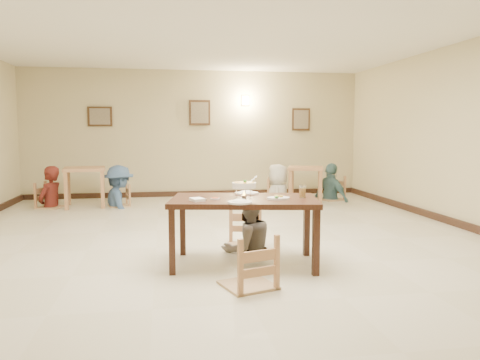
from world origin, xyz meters
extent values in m
plane|color=beige|center=(0.00, 0.00, 0.00)|extent=(10.00, 10.00, 0.00)
plane|color=white|center=(0.00, 0.00, 3.00)|extent=(10.00, 10.00, 0.00)
plane|color=#CBBC90|center=(0.00, 5.00, 1.50)|extent=(10.00, 0.00, 10.00)
plane|color=#CBBC90|center=(0.00, -5.00, 1.50)|extent=(10.00, 0.00, 10.00)
cube|color=black|center=(0.00, 4.97, 0.06)|extent=(8.00, 0.06, 0.12)
cube|color=#3A2416|center=(-2.20, 4.96, 1.90)|extent=(0.55, 0.03, 0.45)
cube|color=gray|center=(-2.20, 4.94, 1.90)|extent=(0.45, 0.01, 0.37)
cube|color=#3A2416|center=(0.10, 4.96, 2.00)|extent=(0.50, 0.03, 0.60)
cube|color=gray|center=(0.10, 4.94, 2.00)|extent=(0.41, 0.01, 0.49)
cube|color=#3A2416|center=(2.60, 4.96, 1.85)|extent=(0.45, 0.03, 0.55)
cube|color=gray|center=(2.60, 4.94, 1.85)|extent=(0.37, 0.01, 0.45)
cube|color=#FFD88C|center=(1.20, 4.96, 2.30)|extent=(0.16, 0.05, 0.22)
cube|color=#3A1D13|center=(0.15, -0.97, 0.76)|extent=(1.83, 1.23, 0.06)
cube|color=#3A1D13|center=(-0.69, -1.23, 0.36)|extent=(0.07, 0.07, 0.73)
cube|color=#3A1D13|center=(0.84, -1.52, 0.36)|extent=(0.07, 0.07, 0.73)
cube|color=#3A1D13|center=(-0.55, -0.42, 0.36)|extent=(0.07, 0.07, 0.73)
cube|color=#3A1D13|center=(0.99, -0.70, 0.36)|extent=(0.07, 0.07, 0.73)
cube|color=tan|center=(0.29, -0.19, 0.48)|extent=(0.49, 0.49, 0.05)
cube|color=tan|center=(0.05, -1.75, 0.48)|extent=(0.49, 0.49, 0.05)
imported|color=gray|center=(0.32, -0.29, 0.77)|extent=(0.89, 0.78, 1.53)
torus|color=silver|center=(0.15, -0.95, 0.91)|extent=(0.22, 0.22, 0.01)
cylinder|color=silver|center=(0.15, -0.95, 0.81)|extent=(0.06, 0.06, 0.03)
cone|color=#FFA526|center=(0.15, -0.95, 0.85)|extent=(0.03, 0.03, 0.05)
cylinder|color=white|center=(0.15, -0.95, 0.94)|extent=(0.28, 0.28, 0.06)
cylinder|color=#AE6F16|center=(0.15, -0.95, 0.97)|extent=(0.24, 0.24, 0.01)
sphere|color=#2D7223|center=(0.16, -0.96, 0.98)|extent=(0.04, 0.04, 0.04)
cylinder|color=silver|center=(0.26, -0.89, 0.99)|extent=(0.13, 0.08, 0.09)
cylinder|color=silver|center=(0.24, -0.90, 0.85)|extent=(0.01, 0.01, 0.13)
cylinder|color=silver|center=(0.07, -0.90, 0.85)|extent=(0.01, 0.01, 0.13)
cylinder|color=silver|center=(0.15, -1.05, 0.85)|extent=(0.01, 0.01, 0.13)
cylinder|color=white|center=(0.24, -0.64, 0.80)|extent=(0.30, 0.30, 0.02)
ellipsoid|color=white|center=(0.24, -0.64, 0.81)|extent=(0.20, 0.16, 0.07)
cylinder|color=white|center=(0.04, -1.34, 0.80)|extent=(0.27, 0.27, 0.02)
ellipsoid|color=white|center=(0.04, -1.34, 0.81)|extent=(0.17, 0.15, 0.06)
cylinder|color=white|center=(0.52, -1.11, 0.80)|extent=(0.26, 0.26, 0.02)
sphere|color=#2D7223|center=(0.48, -1.19, 0.82)|extent=(0.04, 0.04, 0.04)
cylinder|color=white|center=(-0.20, -1.02, 0.80)|extent=(0.11, 0.11, 0.02)
cylinder|color=#982C11|center=(-0.20, -1.02, 0.81)|extent=(0.08, 0.08, 0.01)
cube|color=white|center=(-0.41, -1.11, 0.81)|extent=(0.18, 0.20, 0.03)
cube|color=silver|center=(-0.35, -1.02, 0.80)|extent=(0.06, 0.18, 0.01)
cube|color=silver|center=(-0.32, -1.02, 0.80)|extent=(0.06, 0.18, 0.01)
cylinder|color=white|center=(0.83, -1.04, 0.86)|extent=(0.08, 0.08, 0.15)
cylinder|color=orange|center=(0.83, -1.04, 0.85)|extent=(0.07, 0.07, 0.11)
cube|color=tan|center=(-2.38, 3.73, 0.79)|extent=(0.91, 0.91, 0.06)
cube|color=tan|center=(-2.69, 3.34, 0.38)|extent=(0.07, 0.07, 0.76)
cube|color=tan|center=(-2.00, 3.43, 0.38)|extent=(0.07, 0.07, 0.76)
cube|color=tan|center=(-2.77, 4.04, 0.38)|extent=(0.07, 0.07, 0.76)
cube|color=tan|center=(-2.08, 4.12, 0.38)|extent=(0.07, 0.07, 0.76)
cube|color=tan|center=(2.37, 3.79, 0.74)|extent=(0.97, 0.97, 0.06)
cube|color=tan|center=(1.96, 3.58, 0.35)|extent=(0.07, 0.07, 0.71)
cube|color=tan|center=(2.58, 3.38, 0.35)|extent=(0.07, 0.07, 0.71)
cube|color=tan|center=(2.17, 4.20, 0.35)|extent=(0.07, 0.07, 0.71)
cube|color=tan|center=(2.78, 3.99, 0.35)|extent=(0.07, 0.07, 0.71)
cube|color=tan|center=(-3.07, 3.69, 0.45)|extent=(0.46, 0.46, 0.05)
cube|color=tan|center=(-1.70, 3.67, 0.40)|extent=(0.41, 0.41, 0.04)
cube|color=tan|center=(1.75, 3.84, 0.45)|extent=(0.46, 0.46, 0.05)
cube|color=tan|center=(3.00, 3.83, 0.48)|extent=(0.49, 0.49, 0.05)
imported|color=#571B16|center=(-3.07, 3.69, 0.86)|extent=(0.64, 0.74, 1.72)
imported|color=#446594|center=(-1.70, 3.67, 0.86)|extent=(1.01, 1.27, 1.72)
imported|color=silver|center=(1.75, 3.84, 0.83)|extent=(0.73, 0.93, 1.66)
imported|color=slate|center=(3.00, 3.83, 0.84)|extent=(0.81, 1.07, 1.68)
camera|label=1|loc=(-0.77, -6.27, 1.57)|focal=35.00mm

